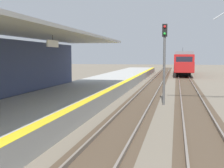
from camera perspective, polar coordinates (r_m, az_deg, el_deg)
name	(u,v)px	position (r m, az deg, el deg)	size (l,w,h in m)	color
station_platform	(77,95)	(20.75, -6.73, -2.17)	(5.00, 80.00, 0.91)	#A8A8A3
track_pair_nearest_platform	(146,95)	(23.77, 6.56, -2.19)	(2.34, 120.00, 0.16)	#4C3D2D
track_pair_middle	(190,97)	(23.68, 14.78, -2.36)	(2.34, 120.00, 0.16)	#4C3D2D
approaching_train	(183,62)	(52.98, 13.45, 4.16)	(2.93, 19.60, 4.76)	maroon
rail_signal_post	(164,56)	(19.45, 10.02, 5.38)	(0.32, 0.34, 5.20)	#4C4C4C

